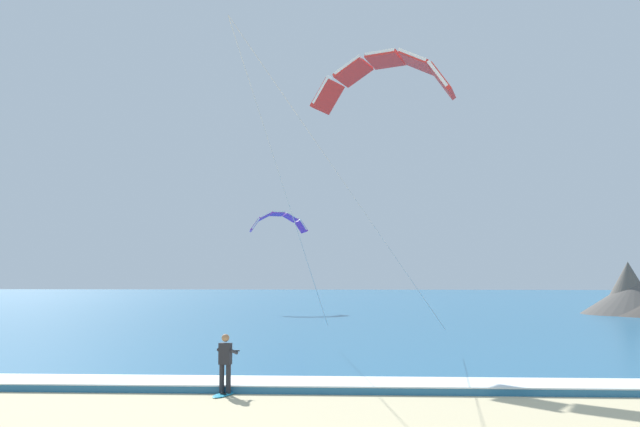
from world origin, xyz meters
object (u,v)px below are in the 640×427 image
(surfboard, at_px, (225,394))
(kitesurfer, at_px, (225,361))
(kite_primary, at_px, (383,74))
(kite_distant, at_px, (278,220))

(surfboard, relative_size, kitesurfer, 0.87)
(kitesurfer, relative_size, kite_primary, 0.15)
(surfboard, bearing_deg, kite_distant, 94.40)
(kite_primary, bearing_deg, kite_distant, 104.00)
(kitesurfer, bearing_deg, kite_primary, 63.53)
(kitesurfer, bearing_deg, surfboard, -103.22)
(surfboard, bearing_deg, kite_primary, 63.56)
(surfboard, relative_size, kite_distant, 0.30)
(surfboard, xyz_separation_m, kite_primary, (4.79, 9.64, 11.69))
(kite_distant, bearing_deg, kitesurfer, -85.59)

